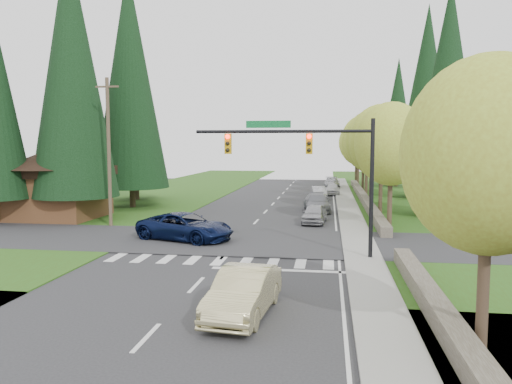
% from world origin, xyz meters
% --- Properties ---
extents(ground, '(120.00, 120.00, 0.00)m').
position_xyz_m(ground, '(0.00, 0.00, 0.00)').
color(ground, '#28282B').
rests_on(ground, ground).
extents(grass_east, '(14.00, 110.00, 0.06)m').
position_xyz_m(grass_east, '(13.00, 20.00, 0.03)').
color(grass_east, '#2E4B14').
rests_on(grass_east, ground).
extents(grass_west, '(14.00, 110.00, 0.06)m').
position_xyz_m(grass_west, '(-13.00, 20.00, 0.03)').
color(grass_west, '#2E4B14').
rests_on(grass_west, ground).
extents(cross_street, '(120.00, 8.00, 0.10)m').
position_xyz_m(cross_street, '(0.00, 8.00, 0.00)').
color(cross_street, '#28282B').
rests_on(cross_street, ground).
extents(sidewalk_east, '(1.80, 80.00, 0.13)m').
position_xyz_m(sidewalk_east, '(6.90, 22.00, 0.07)').
color(sidewalk_east, gray).
rests_on(sidewalk_east, ground).
extents(curb_east, '(0.20, 80.00, 0.13)m').
position_xyz_m(curb_east, '(6.05, 22.00, 0.07)').
color(curb_east, gray).
rests_on(curb_east, ground).
extents(stone_wall_south, '(0.70, 14.00, 0.70)m').
position_xyz_m(stone_wall_south, '(8.60, -3.00, 0.35)').
color(stone_wall_south, '#4C4438').
rests_on(stone_wall_south, ground).
extents(stone_wall_north, '(0.70, 40.00, 0.70)m').
position_xyz_m(stone_wall_north, '(8.60, 30.00, 0.35)').
color(stone_wall_north, '#4C4438').
rests_on(stone_wall_north, ground).
extents(traffic_signal, '(8.70, 0.37, 6.80)m').
position_xyz_m(traffic_signal, '(4.37, 4.50, 4.98)').
color(traffic_signal, black).
rests_on(traffic_signal, ground).
extents(brown_building, '(8.40, 8.40, 5.40)m').
position_xyz_m(brown_building, '(-15.00, 15.00, 3.14)').
color(brown_building, '#4C2D19').
rests_on(brown_building, ground).
extents(utility_pole, '(1.60, 0.24, 10.00)m').
position_xyz_m(utility_pole, '(-9.50, 12.00, 5.14)').
color(utility_pole, '#473828').
rests_on(utility_pole, ground).
extents(decid_tree_0, '(4.80, 4.80, 8.37)m').
position_xyz_m(decid_tree_0, '(9.20, 14.00, 5.60)').
color(decid_tree_0, '#38281C').
rests_on(decid_tree_0, ground).
extents(decid_tree_1, '(5.20, 5.20, 8.80)m').
position_xyz_m(decid_tree_1, '(9.30, 21.00, 5.80)').
color(decid_tree_1, '#38281C').
rests_on(decid_tree_1, ground).
extents(decid_tree_2, '(5.00, 5.00, 8.82)m').
position_xyz_m(decid_tree_2, '(9.10, 28.00, 5.93)').
color(decid_tree_2, '#38281C').
rests_on(decid_tree_2, ground).
extents(decid_tree_3, '(5.00, 5.00, 8.55)m').
position_xyz_m(decid_tree_3, '(9.20, 35.00, 5.66)').
color(decid_tree_3, '#38281C').
rests_on(decid_tree_3, ground).
extents(decid_tree_4, '(5.40, 5.40, 9.18)m').
position_xyz_m(decid_tree_4, '(9.30, 42.00, 6.06)').
color(decid_tree_4, '#38281C').
rests_on(decid_tree_4, ground).
extents(decid_tree_5, '(4.80, 4.80, 8.30)m').
position_xyz_m(decid_tree_5, '(9.10, 49.00, 5.53)').
color(decid_tree_5, '#38281C').
rests_on(decid_tree_5, ground).
extents(decid_tree_6, '(5.20, 5.20, 8.86)m').
position_xyz_m(decid_tree_6, '(9.20, 56.00, 5.86)').
color(decid_tree_6, '#38281C').
rests_on(decid_tree_6, ground).
extents(decid_tree_south, '(4.60, 4.60, 7.92)m').
position_xyz_m(decid_tree_south, '(9.30, -6.00, 5.27)').
color(decid_tree_south, '#38281C').
rests_on(decid_tree_south, ground).
extents(conifer_w_a, '(6.12, 6.12, 19.80)m').
position_xyz_m(conifer_w_a, '(-13.00, 14.00, 10.79)').
color(conifer_w_a, '#38281C').
rests_on(conifer_w_a, ground).
extents(conifer_w_b, '(5.44, 5.44, 17.80)m').
position_xyz_m(conifer_w_b, '(-16.00, 18.00, 9.79)').
color(conifer_w_b, '#38281C').
rests_on(conifer_w_b, ground).
extents(conifer_w_c, '(6.46, 6.46, 20.80)m').
position_xyz_m(conifer_w_c, '(-12.00, 22.00, 11.29)').
color(conifer_w_c, '#38281C').
rests_on(conifer_w_c, ground).
extents(conifer_w_e, '(5.78, 5.78, 18.80)m').
position_xyz_m(conifer_w_e, '(-14.00, 28.00, 10.29)').
color(conifer_w_e, '#38281C').
rests_on(conifer_w_e, ground).
extents(conifer_e_a, '(5.44, 5.44, 17.80)m').
position_xyz_m(conifer_e_a, '(14.00, 20.00, 9.79)').
color(conifer_e_a, '#38281C').
rests_on(conifer_e_a, ground).
extents(conifer_e_b, '(6.12, 6.12, 19.80)m').
position_xyz_m(conifer_e_b, '(15.00, 34.00, 10.79)').
color(conifer_e_b, '#38281C').
rests_on(conifer_e_b, ground).
extents(conifer_e_c, '(5.10, 5.10, 16.80)m').
position_xyz_m(conifer_e_c, '(14.00, 48.00, 9.29)').
color(conifer_e_c, '#38281C').
rests_on(conifer_e_c, ground).
extents(sedan_champagne, '(2.09, 4.78, 1.53)m').
position_xyz_m(sedan_champagne, '(2.45, -4.19, 0.76)').
color(sedan_champagne, beige).
rests_on(sedan_champagne, ground).
extents(suv_navy, '(6.33, 4.44, 1.61)m').
position_xyz_m(suv_navy, '(-3.05, 7.95, 0.80)').
color(suv_navy, '#0A1336').
rests_on(suv_navy, ground).
extents(parked_car_a, '(1.90, 4.01, 1.33)m').
position_xyz_m(parked_car_a, '(4.20, 15.47, 0.66)').
color(parked_car_a, '#9FA0A4').
rests_on(parked_car_a, ground).
extents(parked_car_b, '(2.55, 5.12, 1.43)m').
position_xyz_m(parked_car_b, '(4.20, 22.00, 0.71)').
color(parked_car_b, gray).
rests_on(parked_car_b, ground).
extents(parked_car_c, '(1.78, 4.00, 1.27)m').
position_xyz_m(parked_car_c, '(4.20, 31.54, 0.64)').
color(parked_car_c, '#B6B6BC').
rests_on(parked_car_c, ground).
extents(parked_car_d, '(1.55, 3.79, 1.29)m').
position_xyz_m(parked_car_d, '(5.60, 36.00, 0.64)').
color(parked_car_d, silver).
rests_on(parked_car_d, ground).
extents(parked_car_e, '(2.03, 4.74, 1.36)m').
position_xyz_m(parked_car_e, '(5.60, 45.00, 0.68)').
color(parked_car_e, '#9B9B9F').
rests_on(parked_car_e, ground).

